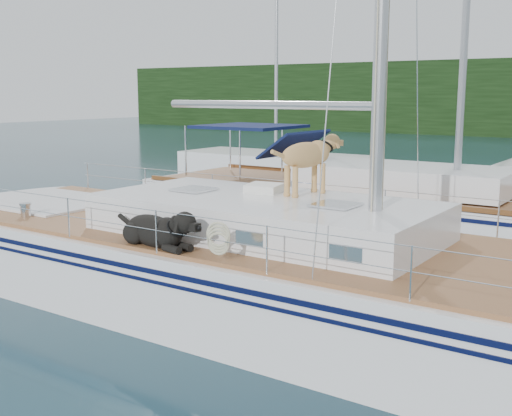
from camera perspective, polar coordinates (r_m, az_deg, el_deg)
The scene contains 4 objects.
ground at distance 10.60m, azimuth -2.87°, elevation -8.43°, with size 120.00×120.00×0.00m, color black.
main_sailboat at distance 10.35m, azimuth -2.48°, elevation -4.96°, with size 12.00×3.80×14.01m.
neighbor_sailboat at distance 15.81m, azimuth 9.32°, elevation 0.01°, with size 11.00×3.50×13.30m.
bg_boat_west at distance 26.28m, azimuth 1.77°, elevation 3.77°, with size 8.00×3.00×11.65m.
Camera 1 is at (6.12, -7.97, 3.38)m, focal length 45.00 mm.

